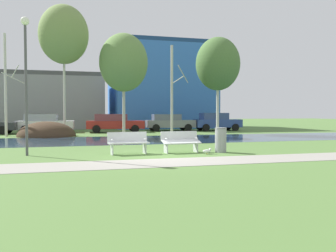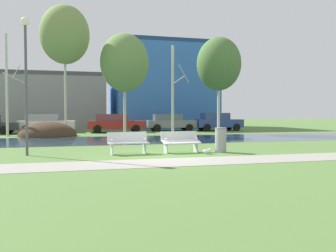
{
  "view_description": "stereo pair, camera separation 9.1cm",
  "coord_description": "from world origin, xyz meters",
  "px_view_note": "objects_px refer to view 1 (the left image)",
  "views": [
    {
      "loc": [
        -3.21,
        -12.86,
        1.65
      ],
      "look_at": [
        0.7,
        1.58,
        1.07
      ],
      "focal_mm": 37.79,
      "sensor_mm": 36.0,
      "label": 1
    },
    {
      "loc": [
        -3.12,
        -12.88,
        1.65
      ],
      "look_at": [
        0.7,
        1.58,
        1.07
      ],
      "focal_mm": 37.79,
      "sensor_mm": 36.0,
      "label": 2
    }
  ],
  "objects_px": {
    "bench_right": "(181,141)",
    "bench_left": "(128,142)",
    "streetlamp": "(26,63)",
    "trash_bin": "(221,140)",
    "seagull": "(207,151)",
    "parked_suv_fifth_blue": "(216,121)",
    "parked_sedan_second_white": "(45,123)",
    "parked_hatch_third_red": "(114,123)",
    "parked_wagon_fourth_grey": "(169,122)"
  },
  "relations": [
    {
      "from": "streetlamp",
      "to": "parked_sedan_second_white",
      "type": "bearing_deg",
      "value": 91.77
    },
    {
      "from": "parked_wagon_fourth_grey",
      "to": "parked_suv_fifth_blue",
      "type": "distance_m",
      "value": 4.32
    },
    {
      "from": "parked_suv_fifth_blue",
      "to": "seagull",
      "type": "bearing_deg",
      "value": -114.04
    },
    {
      "from": "parked_sedan_second_white",
      "to": "parked_wagon_fourth_grey",
      "type": "distance_m",
      "value": 10.48
    },
    {
      "from": "parked_suv_fifth_blue",
      "to": "bench_left",
      "type": "bearing_deg",
      "value": -123.42
    },
    {
      "from": "parked_wagon_fourth_grey",
      "to": "bench_left",
      "type": "bearing_deg",
      "value": -110.55
    },
    {
      "from": "streetlamp",
      "to": "parked_hatch_third_red",
      "type": "height_order",
      "value": "streetlamp"
    },
    {
      "from": "trash_bin",
      "to": "seagull",
      "type": "relative_size",
      "value": 2.63
    },
    {
      "from": "parked_hatch_third_red",
      "to": "parked_sedan_second_white",
      "type": "bearing_deg",
      "value": 169.78
    },
    {
      "from": "seagull",
      "to": "parked_suv_fifth_blue",
      "type": "distance_m",
      "value": 18.29
    },
    {
      "from": "bench_left",
      "to": "parked_suv_fifth_blue",
      "type": "relative_size",
      "value": 0.39
    },
    {
      "from": "streetlamp",
      "to": "bench_right",
      "type": "bearing_deg",
      "value": -5.06
    },
    {
      "from": "parked_wagon_fourth_grey",
      "to": "streetlamp",
      "type": "bearing_deg",
      "value": -122.05
    },
    {
      "from": "streetlamp",
      "to": "parked_suv_fifth_blue",
      "type": "bearing_deg",
      "value": 47.02
    },
    {
      "from": "parked_wagon_fourth_grey",
      "to": "bench_right",
      "type": "bearing_deg",
      "value": -103.68
    },
    {
      "from": "bench_left",
      "to": "streetlamp",
      "type": "distance_m",
      "value": 4.91
    },
    {
      "from": "trash_bin",
      "to": "parked_wagon_fourth_grey",
      "type": "distance_m",
      "value": 17.01
    },
    {
      "from": "trash_bin",
      "to": "parked_wagon_fourth_grey",
      "type": "relative_size",
      "value": 0.23
    },
    {
      "from": "bench_right",
      "to": "parked_suv_fifth_blue",
      "type": "bearing_deg",
      "value": 62.39
    },
    {
      "from": "bench_right",
      "to": "parked_suv_fifth_blue",
      "type": "distance_m",
      "value": 17.87
    },
    {
      "from": "bench_left",
      "to": "parked_hatch_third_red",
      "type": "bearing_deg",
      "value": 85.64
    },
    {
      "from": "bench_left",
      "to": "bench_right",
      "type": "relative_size",
      "value": 1.0
    },
    {
      "from": "trash_bin",
      "to": "parked_hatch_third_red",
      "type": "relative_size",
      "value": 0.21
    },
    {
      "from": "trash_bin",
      "to": "parked_suv_fifth_blue",
      "type": "distance_m",
      "value": 17.5
    },
    {
      "from": "streetlamp",
      "to": "parked_wagon_fourth_grey",
      "type": "relative_size",
      "value": 1.19
    },
    {
      "from": "seagull",
      "to": "parked_wagon_fourth_grey",
      "type": "distance_m",
      "value": 17.64
    },
    {
      "from": "seagull",
      "to": "parked_sedan_second_white",
      "type": "bearing_deg",
      "value": 112.86
    },
    {
      "from": "parked_suv_fifth_blue",
      "to": "parked_wagon_fourth_grey",
      "type": "bearing_deg",
      "value": 171.33
    },
    {
      "from": "streetlamp",
      "to": "parked_hatch_third_red",
      "type": "distance_m",
      "value": 15.99
    },
    {
      "from": "seagull",
      "to": "streetlamp",
      "type": "xyz_separation_m",
      "value": [
        -6.81,
        1.39,
        3.39
      ]
    },
    {
      "from": "parked_sedan_second_white",
      "to": "parked_wagon_fourth_grey",
      "type": "xyz_separation_m",
      "value": [
        10.48,
        0.01,
        -0.0
      ]
    },
    {
      "from": "bench_left",
      "to": "parked_hatch_third_red",
      "type": "distance_m",
      "value": 15.52
    },
    {
      "from": "bench_right",
      "to": "parked_hatch_third_red",
      "type": "relative_size",
      "value": 0.34
    },
    {
      "from": "trash_bin",
      "to": "parked_sedan_second_white",
      "type": "distance_m",
      "value": 18.67
    },
    {
      "from": "trash_bin",
      "to": "bench_left",
      "type": "bearing_deg",
      "value": 174.62
    },
    {
      "from": "bench_right",
      "to": "bench_left",
      "type": "bearing_deg",
      "value": 180.0
    },
    {
      "from": "trash_bin",
      "to": "parked_hatch_third_red",
      "type": "bearing_deg",
      "value": 99.36
    },
    {
      "from": "parked_sedan_second_white",
      "to": "trash_bin",
      "type": "bearing_deg",
      "value": -64.3
    },
    {
      "from": "parked_sedan_second_white",
      "to": "parked_hatch_third_red",
      "type": "height_order",
      "value": "parked_hatch_third_red"
    },
    {
      "from": "trash_bin",
      "to": "seagull",
      "type": "xyz_separation_m",
      "value": [
        -0.79,
        -0.5,
        -0.4
      ]
    },
    {
      "from": "streetlamp",
      "to": "seagull",
      "type": "bearing_deg",
      "value": -11.54
    },
    {
      "from": "streetlamp",
      "to": "parked_suv_fifth_blue",
      "type": "distance_m",
      "value": 21.08
    },
    {
      "from": "bench_right",
      "to": "parked_sedan_second_white",
      "type": "distance_m",
      "value": 17.69
    },
    {
      "from": "seagull",
      "to": "parked_suv_fifth_blue",
      "type": "xyz_separation_m",
      "value": [
        7.45,
        16.69,
        0.7
      ]
    },
    {
      "from": "streetlamp",
      "to": "parked_suv_fifth_blue",
      "type": "height_order",
      "value": "streetlamp"
    },
    {
      "from": "parked_hatch_third_red",
      "to": "trash_bin",
      "type": "bearing_deg",
      "value": -80.64
    },
    {
      "from": "bench_right",
      "to": "parked_sedan_second_white",
      "type": "xyz_separation_m",
      "value": [
        -6.47,
        16.46,
        0.32
      ]
    },
    {
      "from": "trash_bin",
      "to": "seagull",
      "type": "bearing_deg",
      "value": -147.5
    },
    {
      "from": "bench_left",
      "to": "parked_hatch_third_red",
      "type": "height_order",
      "value": "parked_hatch_third_red"
    },
    {
      "from": "seagull",
      "to": "parked_suv_fifth_blue",
      "type": "bearing_deg",
      "value": 65.96
    }
  ]
}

